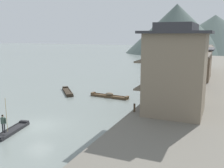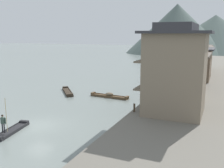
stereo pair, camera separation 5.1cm
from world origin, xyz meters
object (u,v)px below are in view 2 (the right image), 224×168
(house_waterfront_narrow, at_px, (196,62))
(mooring_post_dock_near, at_px, (134,108))
(boat_moored_third, at_px, (163,78))
(house_waterfront_far, at_px, (198,59))
(boat_moored_far, at_px, (68,92))
(boat_crossing_west, at_px, (179,70))
(boat_midriver_drifting, at_px, (158,65))
(boat_moored_nearest, at_px, (154,67))
(boatman_person, at_px, (3,121))
(boat_midriver_upstream, at_px, (149,90))
(house_waterfront_second, at_px, (183,73))
(boat_foreground_poled, at_px, (12,130))
(boat_upstream_distant, at_px, (109,96))
(boat_moored_second, at_px, (163,81))
(house_waterfront_nearest, at_px, (175,70))
(mooring_post_dock_mid, at_px, (157,90))
(house_waterfront_tall, at_px, (187,67))
(house_waterfront_end, at_px, (200,56))

(house_waterfront_narrow, bearing_deg, mooring_post_dock_near, -98.65)
(boat_moored_third, bearing_deg, house_waterfront_far, 34.46)
(boat_moored_far, relative_size, boat_crossing_west, 0.98)
(boat_midriver_drifting, distance_m, house_waterfront_far, 21.55)
(boat_moored_third, bearing_deg, boat_moored_nearest, 109.69)
(boat_moored_far, relative_size, boat_midriver_drifting, 1.43)
(boatman_person, xyz_separation_m, boat_moored_far, (-4.46, 16.58, -1.26))
(boat_midriver_upstream, bearing_deg, boat_moored_nearest, 102.65)
(house_waterfront_second, bearing_deg, boat_moored_far, -178.52)
(boat_moored_third, bearing_deg, mooring_post_dock_near, -84.19)
(boat_foreground_poled, height_order, boat_upstream_distant, boat_upstream_distant)
(boatman_person, bearing_deg, boat_upstream_distant, 81.24)
(boat_moored_second, bearing_deg, boat_foreground_poled, -104.08)
(house_waterfront_nearest, relative_size, house_waterfront_far, 1.39)
(house_waterfront_nearest, height_order, house_waterfront_far, house_waterfront_nearest)
(boat_crossing_west, bearing_deg, boat_midriver_upstream, -91.95)
(boatman_person, height_order, mooring_post_dock_near, boatman_person)
(boatman_person, height_order, boat_moored_nearest, boatman_person)
(boat_moored_third, height_order, house_waterfront_nearest, house_waterfront_nearest)
(boat_midriver_drifting, distance_m, house_waterfront_nearest, 48.23)
(house_waterfront_far, bearing_deg, mooring_post_dock_mid, -99.10)
(mooring_post_dock_near, bearing_deg, boat_midriver_drifting, 100.39)
(boat_crossing_west, distance_m, house_waterfront_nearest, 38.64)
(house_waterfront_tall, bearing_deg, mooring_post_dock_mid, -116.21)
(boat_moored_far, height_order, house_waterfront_second, house_waterfront_second)
(boatman_person, relative_size, house_waterfront_narrow, 0.36)
(boat_foreground_poled, height_order, house_waterfront_far, house_waterfront_far)
(house_waterfront_far, xyz_separation_m, mooring_post_dock_mid, (-3.32, -20.73, -2.57))
(boat_midriver_drifting, relative_size, house_waterfront_narrow, 0.42)
(house_waterfront_tall, relative_size, house_waterfront_narrow, 0.73)
(boat_midriver_drifting, bearing_deg, house_waterfront_tall, -69.74)
(house_waterfront_second, bearing_deg, boat_midriver_drifting, 107.41)
(house_waterfront_second, bearing_deg, mooring_post_dock_mid, 165.56)
(boat_crossing_west, distance_m, house_waterfront_narrow, 17.23)
(house_waterfront_far, relative_size, mooring_post_dock_mid, 7.08)
(boat_foreground_poled, bearing_deg, house_waterfront_end, 74.63)
(house_waterfront_nearest, bearing_deg, boat_moored_nearest, 106.66)
(house_waterfront_far, height_order, mooring_post_dock_near, house_waterfront_far)
(boat_moored_far, xyz_separation_m, house_waterfront_far, (16.64, 22.07, 3.79))
(boat_moored_third, distance_m, house_waterfront_second, 18.98)
(house_waterfront_nearest, distance_m, house_waterfront_tall, 14.43)
(boat_moored_second, relative_size, house_waterfront_nearest, 0.41)
(boat_moored_third, xyz_separation_m, house_waterfront_narrow, (6.18, -2.83, 3.78))
(boat_foreground_poled, relative_size, boat_moored_second, 1.24)
(boat_upstream_distant, bearing_deg, boat_moored_third, 78.53)
(boatman_person, bearing_deg, mooring_post_dock_near, 43.86)
(boat_moored_second, relative_size, house_waterfront_second, 0.44)
(boat_foreground_poled, relative_size, boat_moored_far, 0.89)
(mooring_post_dock_mid, bearing_deg, house_waterfront_second, -14.44)
(boat_moored_far, relative_size, mooring_post_dock_mid, 5.61)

